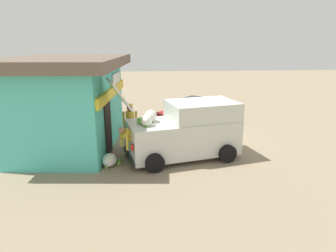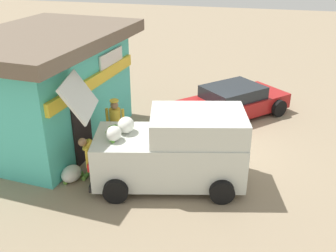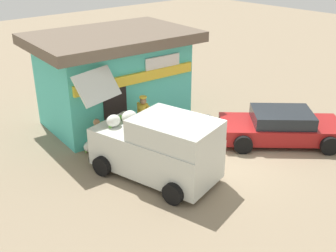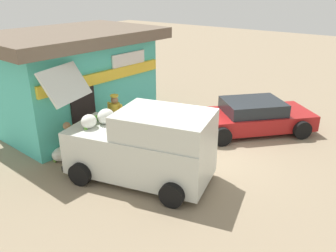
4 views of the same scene
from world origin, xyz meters
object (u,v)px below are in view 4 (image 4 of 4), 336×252
storefront_bar (75,79)px  delivery_van (144,146)px  customer_bending (79,140)px  parked_sedan (252,117)px  unloaded_banana_pile (63,154)px  paint_bucket (175,118)px  vendor_standing (116,117)px

storefront_bar → delivery_van: storefront_bar is taller
delivery_van → customer_bending: bearing=106.1°
parked_sedan → unloaded_banana_pile: size_ratio=6.27×
unloaded_banana_pile → paint_bucket: 4.62m
parked_sedan → paint_bucket: (-0.97, 2.69, -0.36)m
vendor_standing → unloaded_banana_pile: (-1.71, 0.64, -0.82)m
parked_sedan → paint_bucket: 2.88m
storefront_bar → delivery_van: size_ratio=1.33×
delivery_van → vendor_standing: delivery_van is taller
vendor_standing → unloaded_banana_pile: 2.00m
customer_bending → unloaded_banana_pile: size_ratio=1.98×
delivery_van → parked_sedan: 4.95m
vendor_standing → unloaded_banana_pile: bearing=159.5°
delivery_van → paint_bucket: (3.85, 1.63, -0.80)m
storefront_bar → vendor_standing: 2.49m
parked_sedan → storefront_bar: bearing=121.6°
storefront_bar → paint_bucket: storefront_bar is taller
storefront_bar → vendor_standing: (-0.41, -2.31, -0.82)m
delivery_van → parked_sedan: delivery_van is taller
vendor_standing → customer_bending: (-1.63, -0.11, -0.17)m
parked_sedan → paint_bucket: size_ratio=11.03×
storefront_bar → customer_bending: storefront_bar is taller
parked_sedan → customer_bending: 6.17m
paint_bucket → storefront_bar: bearing=130.9°
vendor_standing → customer_bending: size_ratio=1.28×
delivery_van → unloaded_banana_pile: 2.89m
delivery_van → storefront_bar: bearing=71.3°
vendor_standing → paint_bucket: 2.94m
delivery_van → unloaded_banana_pile: size_ratio=6.84×
unloaded_banana_pile → delivery_van: bearing=-76.5°
delivery_van → paint_bucket: 4.26m
customer_bending → paint_bucket: 4.47m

